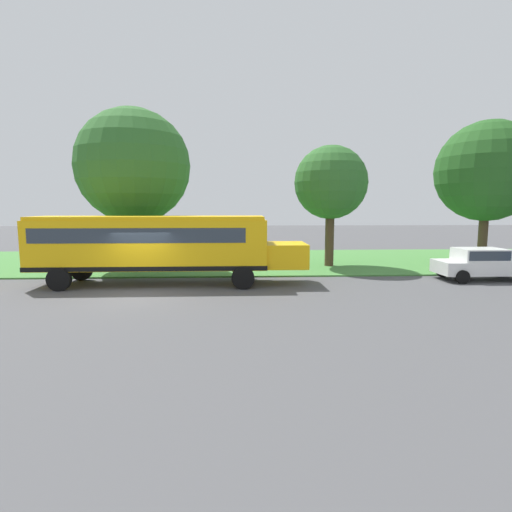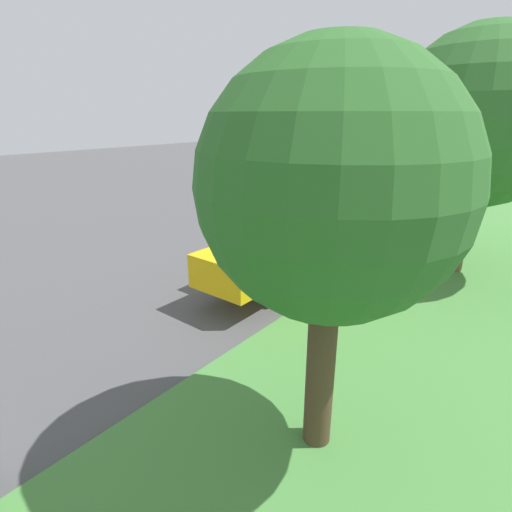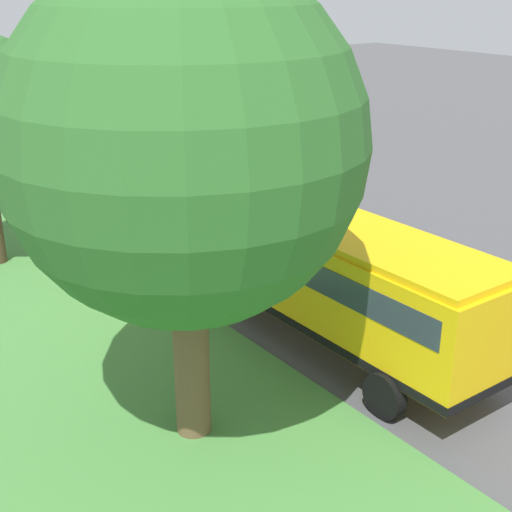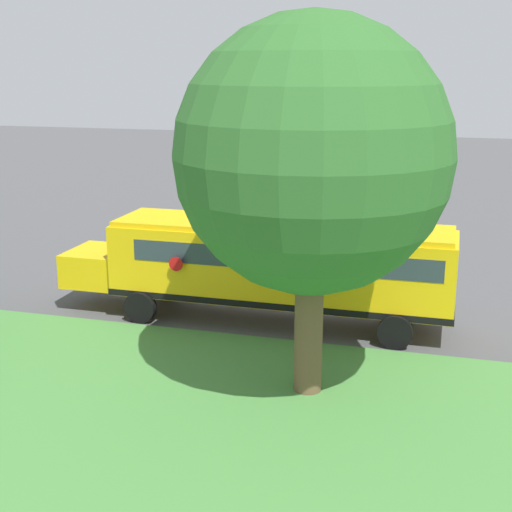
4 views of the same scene
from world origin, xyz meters
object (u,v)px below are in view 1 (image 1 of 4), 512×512
object	(u,v)px
school_bus	(157,243)
oak_tree_roadside_mid	(331,183)
oak_tree_beside_bus	(137,167)
car_white_nearest	(481,262)
oak_tree_far_end	(490,172)

from	to	relation	value
school_bus	oak_tree_roadside_mid	bearing A→B (deg)	118.80
oak_tree_beside_bus	school_bus	bearing A→B (deg)	22.57
car_white_nearest	oak_tree_far_end	bearing A→B (deg)	146.12
school_bus	oak_tree_beside_bus	xyz separation A→B (m)	(-4.69, -1.95, 3.88)
school_bus	oak_tree_far_end	xyz separation A→B (m)	(-4.93, 18.67, 3.71)
car_white_nearest	oak_tree_roadside_mid	bearing A→B (deg)	-125.60
school_bus	oak_tree_roadside_mid	distance (m)	10.91
school_bus	car_white_nearest	bearing A→B (deg)	91.57
school_bus	car_white_nearest	xyz separation A→B (m)	(-0.43, 15.65, -1.05)
school_bus	oak_tree_far_end	distance (m)	19.66
car_white_nearest	oak_tree_roadside_mid	xyz separation A→B (m)	(-4.62, -6.46, 4.08)
school_bus	oak_tree_far_end	bearing A→B (deg)	104.80
oak_tree_roadside_mid	car_white_nearest	bearing A→B (deg)	54.40
oak_tree_far_end	oak_tree_roadside_mid	bearing A→B (deg)	-90.72
car_white_nearest	oak_tree_beside_bus	xyz separation A→B (m)	(-4.26, -17.59, 4.92)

